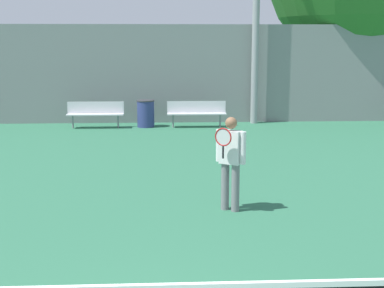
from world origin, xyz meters
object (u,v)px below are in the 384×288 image
bench_courtside_near (197,111)px  trash_bin (146,113)px  tennis_player (230,158)px  bench_courtside_far (95,111)px

bench_courtside_near → trash_bin: size_ratio=2.17×
bench_courtside_near → trash_bin: 1.78m
tennis_player → bench_courtside_far: tennis_player is taller
trash_bin → bench_courtside_far: bearing=-176.3°
bench_courtside_far → trash_bin: (1.72, 0.11, -0.10)m
bench_courtside_near → trash_bin: trash_bin is taller
tennis_player → bench_courtside_near: bearing=124.7°
bench_courtside_near → bench_courtside_far: size_ratio=1.06×
bench_courtside_near → bench_courtside_far: (-3.49, -0.00, -0.00)m
tennis_player → bench_courtside_near: size_ratio=0.81×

